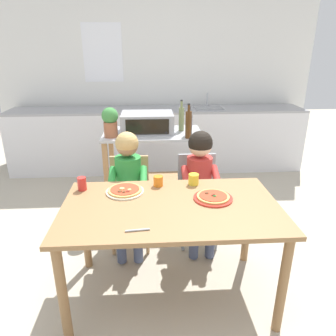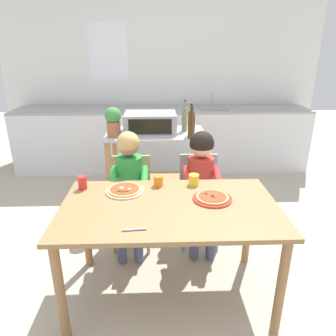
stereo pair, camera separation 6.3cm
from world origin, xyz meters
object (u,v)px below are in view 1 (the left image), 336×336
object	(u,v)px
dining_chair_right	(197,192)
serving_spoon	(137,230)
kitchen_island_cart	(153,158)
child_in_red_shirt	(200,175)
dining_chair_left	(130,195)
toaster_oven	(147,123)
bottle_clear_vinegar	(188,124)
pizza_plate_red_rimmed	(213,197)
bottle_tall_green_wine	(181,118)
child_in_green_shirt	(128,179)
pizza_plate_cream	(125,191)
potted_herb_plant	(110,121)
drinking_cup_yellow	(194,179)
drinking_cup_red	(82,184)
bottle_squat_spirits	(189,124)
dining_table	(171,218)
drinking_cup_orange	(158,181)

from	to	relation	value
dining_chair_right	serving_spoon	bearing A→B (deg)	-116.54
kitchen_island_cart	child_in_red_shirt	distance (m)	0.87
dining_chair_left	toaster_oven	bearing A→B (deg)	76.29
bottle_clear_vinegar	pizza_plate_red_rimmed	distance (m)	1.10
bottle_tall_green_wine	child_in_green_shirt	size ratio (longest dim) A/B	0.31
bottle_clear_vinegar	serving_spoon	bearing A→B (deg)	-108.10
pizza_plate_cream	potted_herb_plant	bearing A→B (deg)	100.92
drinking_cup_yellow	kitchen_island_cart	bearing A→B (deg)	105.37
pizza_plate_cream	serving_spoon	distance (m)	0.53
dining_chair_right	bottle_clear_vinegar	bearing A→B (deg)	95.98
dining_chair_left	pizza_plate_cream	world-z (taller)	dining_chair_left
kitchen_island_cart	dining_chair_right	size ratio (longest dim) A/B	1.28
pizza_plate_red_rimmed	serving_spoon	size ratio (longest dim) A/B	1.93
bottle_tall_green_wine	child_in_red_shirt	size ratio (longest dim) A/B	0.31
drinking_cup_red	pizza_plate_cream	bearing A→B (deg)	-11.36
dining_chair_left	serving_spoon	bearing A→B (deg)	-84.12
kitchen_island_cart	drinking_cup_yellow	bearing A→B (deg)	-74.63
dining_chair_left	pizza_plate_red_rimmed	world-z (taller)	dining_chair_left
dining_chair_right	pizza_plate_red_rimmed	bearing A→B (deg)	-90.01
bottle_squat_spirits	drinking_cup_yellow	bearing A→B (deg)	-94.69
drinking_cup_red	bottle_squat_spirits	bearing A→B (deg)	46.57
bottle_tall_green_wine	child_in_green_shirt	distance (m)	1.05
dining_table	dining_chair_left	distance (m)	0.79
potted_herb_plant	dining_chair_right	world-z (taller)	potted_herb_plant
bottle_tall_green_wine	dining_chair_right	world-z (taller)	bottle_tall_green_wine
potted_herb_plant	serving_spoon	world-z (taller)	potted_herb_plant
bottle_clear_vinegar	child_in_red_shirt	xyz separation A→B (m)	(0.04, -0.52, -0.33)
child_in_green_shirt	drinking_cup_orange	world-z (taller)	child_in_green_shirt
pizza_plate_cream	drinking_cup_yellow	world-z (taller)	drinking_cup_yellow
toaster_oven	drinking_cup_red	distance (m)	1.24
bottle_tall_green_wine	dining_table	distance (m)	1.50
toaster_oven	bottle_clear_vinegar	bearing A→B (deg)	-33.95
bottle_tall_green_wine	bottle_clear_vinegar	distance (m)	0.30
dining_table	child_in_red_shirt	world-z (taller)	child_in_red_shirt
potted_herb_plant	serving_spoon	bearing A→B (deg)	-78.95
bottle_tall_green_wine	pizza_plate_red_rimmed	bearing A→B (deg)	-86.60
serving_spoon	pizza_plate_cream	bearing A→B (deg)	101.30
child_in_green_shirt	dining_chair_left	bearing A→B (deg)	90.00
toaster_oven	potted_herb_plant	distance (m)	0.41
kitchen_island_cart	drinking_cup_orange	distance (m)	1.08
bottle_squat_spirits	child_in_green_shirt	distance (m)	0.93
dining_chair_left	dining_chair_right	size ratio (longest dim) A/B	1.00
bottle_clear_vinegar	dining_chair_left	xyz separation A→B (m)	(-0.57, -0.43, -0.54)
bottle_tall_green_wine	drinking_cup_orange	size ratio (longest dim) A/B	4.22
child_in_green_shirt	serving_spoon	distance (m)	0.90
bottle_clear_vinegar	child_in_green_shirt	size ratio (longest dim) A/B	0.32
dining_table	dining_chair_right	distance (m)	0.80
pizza_plate_cream	drinking_cup_red	xyz separation A→B (m)	(-0.32, 0.06, 0.04)
bottle_clear_vinegar	drinking_cup_yellow	bearing A→B (deg)	-94.07
dining_chair_left	drinking_cup_yellow	distance (m)	0.71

